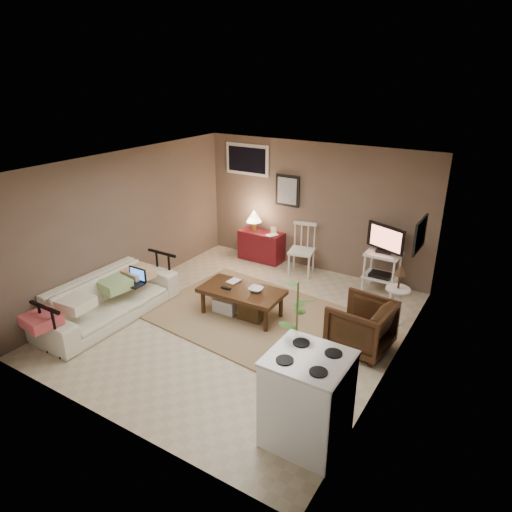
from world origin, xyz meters
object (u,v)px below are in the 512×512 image
Objects in this scene: red_console at (261,243)px; stove at (307,399)px; coffee_table at (241,300)px; side_table at (398,287)px; armchair at (361,323)px; potted_plant at (296,337)px; spindle_chair at (302,251)px; tv_stand at (383,258)px; sofa at (107,292)px.

stove is at bearing -53.32° from red_console.
side_table is at bearing 26.76° from coffee_table.
armchair is at bearing 93.21° from stove.
red_console is 4.20m from potted_plant.
tv_stand reaches higher than spindle_chair.
spindle_chair is 2.55m from armchair.
spindle_chair is at bearing 117.11° from stove.
sofa is 1.50× the size of potted_plant.
tv_stand reaches higher than coffee_table.
side_table is at bearing -60.06° from sofa.
armchair is at bearing 76.96° from potted_plant.
red_console is 1.03m from spindle_chair.
coffee_table is 1.35× the size of spindle_chair.
sofa is 3.33m from red_console.
sofa is 3.28m from potted_plant.
coffee_table is 2.04m from sofa.
potted_plant reaches higher than side_table.
stove reaches higher than spindle_chair.
armchair is at bearing -80.78° from tv_stand.
red_console is 2.52m from tv_stand.
armchair is at bearing -102.81° from side_table.
potted_plant is 0.76m from stove.
sofa is 2.19× the size of stove.
sofa is 3.74m from stove.
sofa is 1.87× the size of tv_stand.
stove is (0.42, -0.56, -0.29)m from potted_plant.
armchair is 0.76× the size of stove.
tv_stand is at bearing 1.63° from spindle_chair.
armchair is 0.52× the size of potted_plant.
red_console reaches higher than stove.
red_console is at bearing -120.49° from armchair.
red_console is at bearing 160.73° from side_table.
potted_plant reaches higher than sofa.
red_console is (0.77, 3.24, -0.08)m from sofa.
potted_plant is at bearing -64.84° from spindle_chair.
red_console reaches higher than spindle_chair.
red_console reaches higher than coffee_table.
side_table is (3.02, -1.05, 0.24)m from red_console.
stove reaches higher than sofa.
stove is at bearing -83.81° from tv_stand.
side_table is (2.01, -0.87, 0.14)m from spindle_chair.
side_table is (2.09, 1.06, 0.32)m from coffee_table.
coffee_table is at bearing -92.44° from spindle_chair.
sofa reaches higher than coffee_table.
side_table is 1.23× the size of armchair.
tv_stand is at bearing 89.80° from potted_plant.
spindle_chair reaches higher than armchair.
stove is (1.99, -1.80, 0.24)m from coffee_table.
coffee_table is at bearing -81.62° from armchair.
potted_plant is at bearing -8.01° from armchair.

